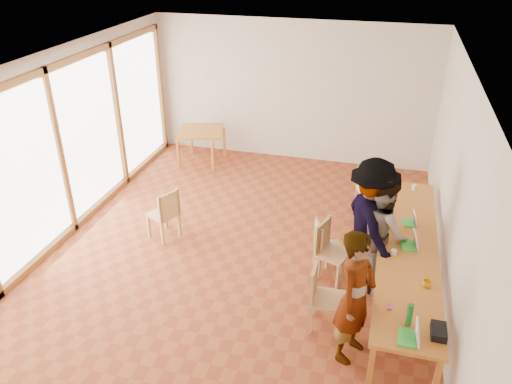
{
  "coord_description": "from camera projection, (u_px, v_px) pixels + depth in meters",
  "views": [
    {
      "loc": [
        1.97,
        -6.2,
        4.61
      ],
      "look_at": [
        0.25,
        0.15,
        1.1
      ],
      "focal_mm": 35.0,
      "sensor_mm": 36.0,
      "label": 1
    }
  ],
  "objects": [
    {
      "name": "ceiling",
      "position": [
        235.0,
        65.0,
        6.49
      ],
      "size": [
        6.0,
        8.0,
        0.04
      ],
      "primitive_type": "cube",
      "color": "white",
      "rests_on": "wall_back"
    },
    {
      "name": "laptop_mid",
      "position": [
        412.0,
        242.0,
        6.79
      ],
      "size": [
        0.26,
        0.29,
        0.22
      ],
      "rotation": [
        0.0,
        0.0,
        0.12
      ],
      "color": "green",
      "rests_on": "communal_table"
    },
    {
      "name": "chair_mid",
      "position": [
        324.0,
        242.0,
        7.33
      ],
      "size": [
        0.5,
        0.5,
        0.44
      ],
      "rotation": [
        0.0,
        0.0,
        0.39
      ],
      "color": "tan",
      "rests_on": "ground"
    },
    {
      "name": "yellow_mug",
      "position": [
        427.0,
        283.0,
        6.03
      ],
      "size": [
        0.14,
        0.14,
        0.09
      ],
      "primitive_type": "imported",
      "rotation": [
        0.0,
        0.0,
        0.26
      ],
      "color": "gold",
      "rests_on": "communal_table"
    },
    {
      "name": "clear_glass",
      "position": [
        414.0,
        187.0,
        8.25
      ],
      "size": [
        0.07,
        0.07,
        0.09
      ],
      "primitive_type": "cylinder",
      "color": "silver",
      "rests_on": "communal_table"
    },
    {
      "name": "condiment_cup",
      "position": [
        394.0,
        252.0,
        6.64
      ],
      "size": [
        0.08,
        0.08,
        0.06
      ],
      "primitive_type": "cylinder",
      "color": "white",
      "rests_on": "communal_table"
    },
    {
      "name": "ground",
      "position": [
        238.0,
        255.0,
        7.91
      ],
      "size": [
        8.0,
        8.0,
        0.0
      ],
      "primitive_type": "plane",
      "color": "#994925",
      "rests_on": "ground"
    },
    {
      "name": "person_near",
      "position": [
        355.0,
        297.0,
        5.7
      ],
      "size": [
        0.61,
        0.73,
        1.72
      ],
      "primitive_type": "imported",
      "rotation": [
        0.0,
        0.0,
        1.2
      ],
      "color": "gray",
      "rests_on": "ground"
    },
    {
      "name": "chair_empty",
      "position": [
        365.0,
        186.0,
        8.92
      ],
      "size": [
        0.5,
        0.5,
        0.44
      ],
      "rotation": [
        0.0,
        0.0,
        0.36
      ],
      "color": "tan",
      "rests_on": "ground"
    },
    {
      "name": "communal_table",
      "position": [
        408.0,
        249.0,
        6.83
      ],
      "size": [
        0.8,
        4.0,
        0.75
      ],
      "color": "#C46F2B",
      "rests_on": "ground"
    },
    {
      "name": "wall_back",
      "position": [
        292.0,
        92.0,
        10.61
      ],
      "size": [
        6.0,
        0.1,
        3.0
      ],
      "primitive_type": "cube",
      "color": "beige",
      "rests_on": "ground"
    },
    {
      "name": "green_bottle",
      "position": [
        409.0,
        315.0,
        5.4
      ],
      "size": [
        0.07,
        0.07,
        0.28
      ],
      "primitive_type": "cylinder",
      "color": "#176E29",
      "rests_on": "communal_table"
    },
    {
      "name": "wall_right",
      "position": [
        456.0,
        196.0,
        6.51
      ],
      "size": [
        0.1,
        8.0,
        3.0
      ],
      "primitive_type": "cube",
      "color": "beige",
      "rests_on": "ground"
    },
    {
      "name": "chair_near",
      "position": [
        321.0,
        291.0,
        6.27
      ],
      "size": [
        0.43,
        0.43,
        0.49
      ],
      "rotation": [
        0.0,
        0.0,
        0.01
      ],
      "color": "tan",
      "rests_on": "ground"
    },
    {
      "name": "black_pouch",
      "position": [
        439.0,
        331.0,
        5.31
      ],
      "size": [
        0.16,
        0.26,
        0.09
      ],
      "primitive_type": "cube",
      "color": "black",
      "rests_on": "communal_table"
    },
    {
      "name": "pink_phone",
      "position": [
        390.0,
        307.0,
        5.71
      ],
      "size": [
        0.05,
        0.1,
        0.01
      ],
      "primitive_type": "cube",
      "color": "#BF346B",
      "rests_on": "communal_table"
    },
    {
      "name": "chair_spare",
      "position": [
        166.0,
        210.0,
        8.09
      ],
      "size": [
        0.56,
        0.56,
        0.48
      ],
      "rotation": [
        0.0,
        0.0,
        2.67
      ],
      "color": "tan",
      "rests_on": "ground"
    },
    {
      "name": "chair_far",
      "position": [
        328.0,
        244.0,
        7.19
      ],
      "size": [
        0.54,
        0.54,
        0.49
      ],
      "rotation": [
        0.0,
        0.0,
        -0.35
      ],
      "color": "tan",
      "rests_on": "ground"
    },
    {
      "name": "person_far",
      "position": [
        370.0,
        222.0,
        6.98
      ],
      "size": [
        1.15,
        1.41,
        1.9
      ],
      "primitive_type": "imported",
      "rotation": [
        0.0,
        0.0,
        2.0
      ],
      "color": "gray",
      "rests_on": "ground"
    },
    {
      "name": "laptop_near",
      "position": [
        412.0,
        335.0,
        5.24
      ],
      "size": [
        0.24,
        0.28,
        0.23
      ],
      "rotation": [
        0.0,
        0.0,
        -0.03
      ],
      "color": "green",
      "rests_on": "communal_table"
    },
    {
      "name": "laptop_far",
      "position": [
        412.0,
        221.0,
        7.3
      ],
      "size": [
        0.23,
        0.26,
        0.2
      ],
      "rotation": [
        0.0,
        0.0,
        0.12
      ],
      "color": "green",
      "rests_on": "communal_table"
    },
    {
      "name": "window_wall",
      "position": [
        58.0,
        149.0,
        7.88
      ],
      "size": [
        0.1,
        8.0,
        3.0
      ],
      "primitive_type": "cube",
      "color": "white",
      "rests_on": "ground"
    },
    {
      "name": "person_mid",
      "position": [
        381.0,
        231.0,
        6.95
      ],
      "size": [
        0.92,
        1.02,
        1.71
      ],
      "primitive_type": "imported",
      "rotation": [
        0.0,
        0.0,
        1.97
      ],
      "color": "gray",
      "rests_on": "ground"
    },
    {
      "name": "side_table",
      "position": [
        201.0,
        134.0,
        10.73
      ],
      "size": [
        0.9,
        0.9,
        0.75
      ],
      "rotation": [
        0.0,
        0.0,
        0.29
      ],
      "color": "#C46F2B",
      "rests_on": "ground"
    }
  ]
}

